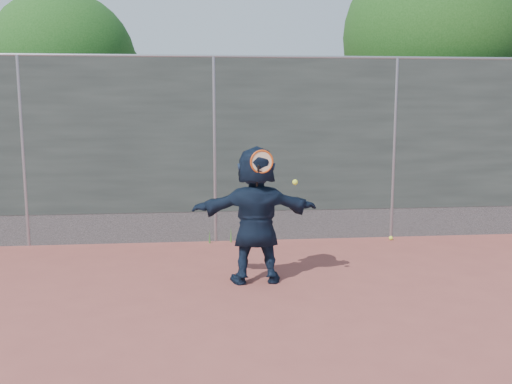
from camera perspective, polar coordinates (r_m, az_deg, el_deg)
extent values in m
plane|color=#9E4C42|center=(6.20, -3.03, -12.66)|extent=(80.00, 80.00, 0.00)
imported|color=#131F34|center=(7.21, 0.00, -2.29)|extent=(1.63, 0.55, 1.75)
sphere|color=#E0F837|center=(9.83, 13.34, -4.50)|extent=(0.07, 0.07, 0.07)
cube|color=#38423D|center=(9.27, -4.19, 5.66)|extent=(20.00, 0.04, 2.50)
cube|color=slate|center=(9.48, -4.08, -3.43)|extent=(20.00, 0.03, 0.50)
cylinder|color=gray|center=(9.29, -4.28, 13.38)|extent=(20.00, 0.05, 0.05)
cylinder|color=gray|center=(9.68, -22.25, 3.67)|extent=(0.06, 0.06, 3.00)
cylinder|color=gray|center=(9.29, -4.17, 4.12)|extent=(0.06, 0.06, 3.00)
cylinder|color=gray|center=(9.84, 13.61, 4.16)|extent=(0.06, 0.06, 3.00)
torus|color=#C64712|center=(6.92, 0.58, 3.05)|extent=(0.29, 0.07, 0.29)
cylinder|color=beige|center=(6.92, 0.58, 3.05)|extent=(0.25, 0.04, 0.25)
cylinder|color=black|center=(6.95, 0.15, 1.42)|extent=(0.05, 0.13, 0.33)
sphere|color=#E0F837|center=(6.93, 3.93, 0.98)|extent=(0.07, 0.07, 0.07)
cylinder|color=#382314|center=(12.44, 16.77, 4.07)|extent=(0.28, 0.28, 2.60)
sphere|color=#23561C|center=(12.47, 17.26, 14.60)|extent=(3.60, 3.60, 3.60)
sphere|color=#23561C|center=(12.91, 19.84, 12.66)|extent=(2.52, 2.52, 2.52)
cylinder|color=#382314|center=(12.61, -18.33, 3.14)|extent=(0.28, 0.28, 2.20)
sphere|color=#23561C|center=(12.58, -18.77, 11.89)|extent=(3.00, 3.00, 3.00)
sphere|color=#23561C|center=(12.64, -15.80, 10.65)|extent=(2.10, 2.10, 2.10)
cone|color=#387226|center=(9.40, -2.52, -4.27)|extent=(0.03, 0.03, 0.26)
cone|color=#387226|center=(9.43, -0.71, -4.09)|extent=(0.03, 0.03, 0.30)
cone|color=#387226|center=(9.37, -4.66, -4.46)|extent=(0.03, 0.03, 0.22)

